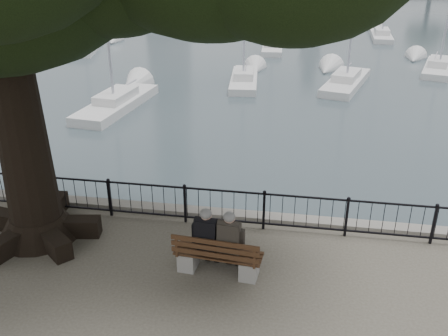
# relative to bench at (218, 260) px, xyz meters

# --- Properties ---
(harbor) EXTENTS (260.00, 260.00, 1.20)m
(harbor) POSITION_rel_bench_xyz_m (-0.20, 2.50, -0.85)
(harbor) COLOR slate
(harbor) RESTS_ON ground
(railing) EXTENTS (22.06, 0.06, 1.00)m
(railing) POSITION_rel_bench_xyz_m (-0.20, 2.00, 0.21)
(railing) COLOR black
(railing) RESTS_ON ground
(bench) EXTENTS (1.94, 0.73, 1.00)m
(bench) POSITION_rel_bench_xyz_m (0.00, 0.00, 0.00)
(bench) COLOR gray
(bench) RESTS_ON ground
(person_left) EXTENTS (0.48, 0.81, 1.59)m
(person_left) POSITION_rel_bench_xyz_m (-0.23, 0.13, 0.38)
(person_left) COLOR black
(person_left) RESTS_ON ground
(person_right) EXTENTS (0.48, 0.81, 1.59)m
(person_right) POSITION_rel_bench_xyz_m (0.27, 0.09, 0.38)
(person_right) COLOR black
(person_right) RESTS_ON ground
(sailboat_a) EXTENTS (2.46, 6.37, 11.20)m
(sailboat_a) POSITION_rel_bench_xyz_m (-7.51, 13.63, -1.04)
(sailboat_a) COLOR silver
(sailboat_a) RESTS_ON ground
(sailboat_b) EXTENTS (1.95, 5.42, 11.50)m
(sailboat_b) POSITION_rel_bench_xyz_m (-1.93, 19.23, -1.01)
(sailboat_b) COLOR silver
(sailboat_b) RESTS_ON ground
(sailboat_c) EXTENTS (3.18, 6.18, 11.65)m
(sailboat_c) POSITION_rel_bench_xyz_m (3.83, 19.68, -1.02)
(sailboat_c) COLOR silver
(sailboat_c) RESTS_ON ground
(sailboat_d) EXTENTS (2.90, 5.63, 9.67)m
(sailboat_d) POSITION_rel_bench_xyz_m (9.72, 24.19, -1.06)
(sailboat_d) COLOR silver
(sailboat_d) RESTS_ON ground
(sailboat_e) EXTENTS (2.90, 6.05, 12.09)m
(sailboat_e) POSITION_rel_bench_xyz_m (-14.80, 26.66, -1.01)
(sailboat_e) COLOR silver
(sailboat_e) RESTS_ON ground
(sailboat_f) EXTENTS (1.68, 5.26, 11.41)m
(sailboat_f) POSITION_rel_bench_xyz_m (-1.05, 28.98, -1.01)
(sailboat_f) COLOR silver
(sailboat_f) RESTS_ON ground
(sailboat_g) EXTENTS (1.71, 5.53, 10.93)m
(sailboat_g) POSITION_rel_bench_xyz_m (7.55, 35.34, -1.03)
(sailboat_g) COLOR silver
(sailboat_g) RESTS_ON ground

